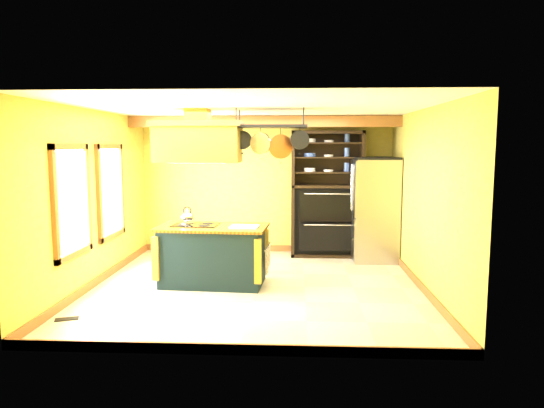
# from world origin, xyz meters

# --- Properties ---
(floor) EXTENTS (5.00, 5.00, 0.00)m
(floor) POSITION_xyz_m (0.00, 0.00, 0.00)
(floor) COLOR beige
(floor) RESTS_ON ground
(ceiling) EXTENTS (5.00, 5.00, 0.00)m
(ceiling) POSITION_xyz_m (0.00, 0.00, 2.70)
(ceiling) COLOR white
(ceiling) RESTS_ON wall_back
(wall_back) EXTENTS (5.00, 0.02, 2.70)m
(wall_back) POSITION_xyz_m (0.00, 2.50, 1.35)
(wall_back) COLOR #D6C24E
(wall_back) RESTS_ON floor
(wall_front) EXTENTS (5.00, 0.02, 2.70)m
(wall_front) POSITION_xyz_m (0.00, -2.50, 1.35)
(wall_front) COLOR #D6C24E
(wall_front) RESTS_ON floor
(wall_left) EXTENTS (0.02, 5.00, 2.70)m
(wall_left) POSITION_xyz_m (-2.50, 0.00, 1.35)
(wall_left) COLOR #D6C24E
(wall_left) RESTS_ON floor
(wall_right) EXTENTS (0.02, 5.00, 2.70)m
(wall_right) POSITION_xyz_m (2.50, 0.00, 1.35)
(wall_right) COLOR #D6C24E
(wall_right) RESTS_ON floor
(ceiling_beam) EXTENTS (5.00, 0.15, 0.20)m
(ceiling_beam) POSITION_xyz_m (0.00, 1.70, 2.59)
(ceiling_beam) COLOR #9B582F
(ceiling_beam) RESTS_ON ceiling
(window_near) EXTENTS (0.06, 1.06, 1.56)m
(window_near) POSITION_xyz_m (-2.47, -0.80, 1.40)
(window_near) COLOR #9B582F
(window_near) RESTS_ON wall_left
(window_far) EXTENTS (0.06, 1.06, 1.56)m
(window_far) POSITION_xyz_m (-2.47, 0.60, 1.40)
(window_far) COLOR #9B582F
(window_far) RESTS_ON wall_left
(kitchen_island) EXTENTS (1.73, 1.04, 1.11)m
(kitchen_island) POSITION_xyz_m (-0.69, 0.08, 0.47)
(kitchen_island) COLOR black
(kitchen_island) RESTS_ON floor
(range_hood) EXTENTS (1.34, 0.76, 0.80)m
(range_hood) POSITION_xyz_m (-0.89, 0.08, 2.23)
(range_hood) COLOR #B58D2D
(range_hood) RESTS_ON ceiling
(pot_rack) EXTENTS (1.16, 0.55, 0.75)m
(pot_rack) POSITION_xyz_m (0.22, 0.08, 2.35)
(pot_rack) COLOR black
(pot_rack) RESTS_ON ceiling
(refrigerator) EXTENTS (0.82, 0.97, 1.90)m
(refrigerator) POSITION_xyz_m (2.07, 1.90, 0.93)
(refrigerator) COLOR #9C9EA5
(refrigerator) RESTS_ON floor
(hutch) EXTENTS (1.38, 0.62, 2.44)m
(hutch) POSITION_xyz_m (1.20, 2.24, 0.93)
(hutch) COLOR black
(hutch) RESTS_ON floor
(floor_register) EXTENTS (0.30, 0.21, 0.01)m
(floor_register) POSITION_xyz_m (-2.25, -1.56, 0.01)
(floor_register) COLOR black
(floor_register) RESTS_ON floor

